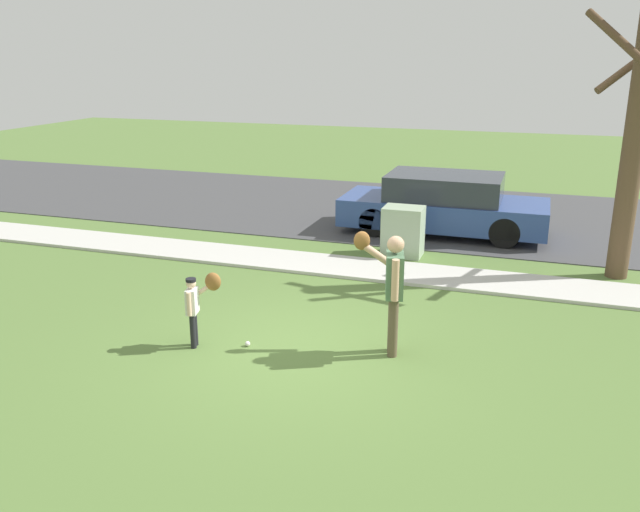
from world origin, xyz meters
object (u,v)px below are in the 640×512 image
person_adult (391,282)px  baseball (248,344)px  parked_wagon_blue (444,205)px  person_child (198,300)px  street_tree_near (636,129)px  utility_cabinet (403,231)px

person_adult → baseball: bearing=-1.3°
person_adult → parked_wagon_blue: (-0.25, 6.45, -0.36)m
person_adult → person_child: bearing=-0.4°
street_tree_near → parked_wagon_blue: street_tree_near is taller
baseball → parked_wagon_blue: size_ratio=0.02×
baseball → utility_cabinet: (1.15, 4.94, 0.46)m
utility_cabinet → street_tree_near: 4.53m
person_child → street_tree_near: 7.92m
baseball → street_tree_near: bearing=43.6°
person_adult → parked_wagon_blue: size_ratio=0.37×
person_child → utility_cabinet: bearing=56.8°
parked_wagon_blue → person_adult: bearing=92.2°
person_adult → utility_cabinet: 4.61m
person_child → parked_wagon_blue: (2.30, 7.06, -0.02)m
person_adult → person_child: size_ratio=1.59×
person_child → baseball: (0.63, 0.18, -0.65)m
utility_cabinet → parked_wagon_blue: bearing=75.3°
person_adult → baseball: person_adult is taller
baseball → utility_cabinet: 5.10m
baseball → street_tree_near: size_ratio=0.01×
street_tree_near → utility_cabinet: bearing=179.0°
utility_cabinet → parked_wagon_blue: 2.01m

